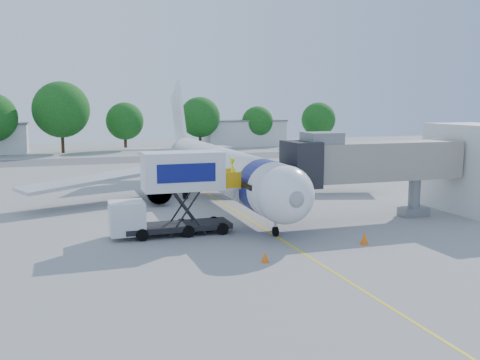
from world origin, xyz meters
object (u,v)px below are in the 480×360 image
object	(u,v)px
jet_bridge	(364,162)
catering_hiloader	(173,194)
aircraft	(218,168)
ground_tug	(291,280)

from	to	relation	value
jet_bridge	catering_hiloader	world-z (taller)	jet_bridge
jet_bridge	catering_hiloader	size ratio (longest dim) A/B	1.64
aircraft	jet_bridge	distance (m)	13.77
aircraft	jet_bridge	world-z (taller)	aircraft
aircraft	jet_bridge	size ratio (longest dim) A/B	2.71
ground_tug	jet_bridge	bearing A→B (deg)	62.79
aircraft	jet_bridge	bearing A→B (deg)	-54.30
jet_bridge	ground_tug	bearing A→B (deg)	-131.71
catering_hiloader	ground_tug	size ratio (longest dim) A/B	2.32
ground_tug	aircraft	bearing A→B (deg)	96.46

